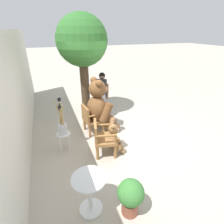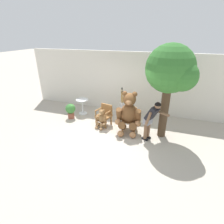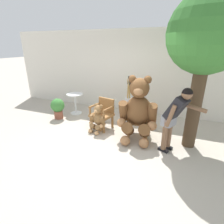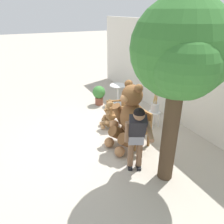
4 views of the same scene
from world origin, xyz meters
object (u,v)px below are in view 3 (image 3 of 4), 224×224
at_px(patio_tree, 211,38).
at_px(person_visitor, 175,115).
at_px(brush_bucket, 129,100).
at_px(teddy_bear_large, 138,110).
at_px(wooden_chair_right, 139,118).
at_px(teddy_bear_small, 98,118).
at_px(wooden_chair_left, 103,113).
at_px(potted_plant, 58,107).
at_px(white_stool, 128,109).
at_px(round_side_table, 75,101).

bearing_deg(patio_tree, person_visitor, -137.47).
bearing_deg(patio_tree, brush_bucket, 150.89).
bearing_deg(patio_tree, teddy_bear_large, -176.56).
bearing_deg(wooden_chair_right, teddy_bear_small, -165.36).
distance_m(wooden_chair_left, potted_plant, 1.66).
bearing_deg(person_visitor, potted_plant, 169.19).
bearing_deg(person_visitor, white_stool, 134.13).
height_order(teddy_bear_large, teddy_bear_small, teddy_bear_large).
xyz_separation_m(teddy_bear_small, person_visitor, (1.97, -0.33, 0.52)).
bearing_deg(teddy_bear_small, brush_bucket, 64.99).
height_order(round_side_table, potted_plant, round_side_table).
relative_size(white_stool, patio_tree, 0.14).
relative_size(wooden_chair_left, potted_plant, 1.26).
xyz_separation_m(wooden_chair_right, round_side_table, (-2.42, 0.67, -0.01)).
bearing_deg(round_side_table, teddy_bear_large, -21.09).
relative_size(wooden_chair_right, person_visitor, 0.57).
relative_size(person_visitor, patio_tree, 0.46).
bearing_deg(white_stool, brush_bucket, -143.38).
height_order(round_side_table, patio_tree, patio_tree).
bearing_deg(teddy_bear_small, person_visitor, -9.41).
bearing_deg(round_side_table, brush_bucket, 5.81).
height_order(teddy_bear_small, person_visitor, person_visitor).
xyz_separation_m(white_stool, potted_plant, (-2.16, -0.79, 0.04)).
xyz_separation_m(wooden_chair_right, potted_plant, (-2.71, 0.08, -0.07)).
height_order(person_visitor, white_stool, person_visitor).
relative_size(teddy_bear_large, white_stool, 3.53).
height_order(wooden_chair_left, wooden_chair_right, same).
bearing_deg(brush_bucket, teddy_bear_large, -63.43).
xyz_separation_m(wooden_chair_left, teddy_bear_large, (1.08, -0.27, 0.33)).
xyz_separation_m(wooden_chair_left, wooden_chair_right, (1.06, 0.00, 0.00)).
relative_size(wooden_chair_left, teddy_bear_large, 0.53).
bearing_deg(wooden_chair_left, teddy_bear_large, -13.91).
distance_m(teddy_bear_small, potted_plant, 1.67).
xyz_separation_m(brush_bucket, patio_tree, (1.89, -1.05, 1.75)).
height_order(teddy_bear_large, white_stool, teddy_bear_large).
bearing_deg(teddy_bear_large, person_visitor, -21.51).
distance_m(wooden_chair_right, teddy_bear_large, 0.43).
height_order(wooden_chair_left, white_stool, wooden_chair_left).
bearing_deg(potted_plant, wooden_chair_left, -2.73).
relative_size(wooden_chair_right, teddy_bear_small, 1.08).
height_order(wooden_chair_right, teddy_bear_large, teddy_bear_large).
distance_m(person_visitor, patio_tree, 1.63).
height_order(wooden_chair_right, teddy_bear_small, wooden_chair_right).
height_order(teddy_bear_large, brush_bucket, teddy_bear_large).
distance_m(white_stool, round_side_table, 1.89).
bearing_deg(wooden_chair_right, potted_plant, 178.36).
relative_size(teddy_bear_small, white_stool, 1.74).
relative_size(white_stool, brush_bucket, 0.48).
relative_size(teddy_bear_large, round_side_table, 2.26).
distance_m(wooden_chair_left, round_side_table, 1.52).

